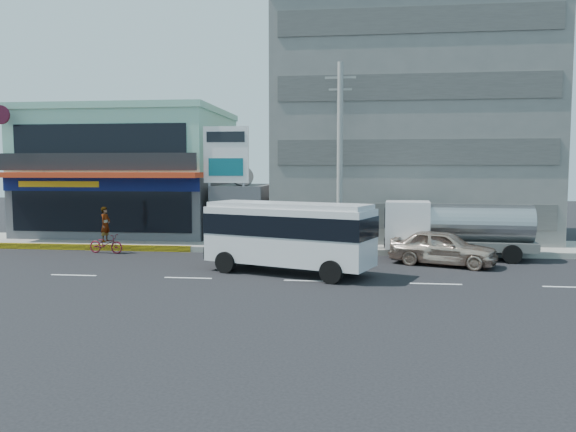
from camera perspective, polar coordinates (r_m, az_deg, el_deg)
The scene contains 12 objects.
ground at distance 23.66m, azimuth -10.11°, elevation -6.22°, with size 120.00×120.00×0.00m, color black.
sidewalk at distance 32.05m, azimuth 3.53°, elevation -2.99°, with size 70.00×5.00×0.30m, color gray.
shop_building at distance 39.08m, azimuth -15.47°, elevation 3.91°, with size 12.40×11.70×8.00m.
concrete_building at distance 37.42m, azimuth 11.85°, elevation 8.55°, with size 16.00×12.00×14.00m, color slate.
gap_structure at distance 34.99m, azimuth -4.41°, elevation 0.30°, with size 3.00×6.00×3.50m, color #4A4A4F.
satellite_dish at distance 33.91m, azimuth -4.76°, elevation 3.24°, with size 1.50×1.50×0.15m, color slate.
billboard at distance 32.25m, azimuth -6.30°, elevation 5.55°, with size 2.60×0.18×6.90m.
utility_pole_near at distance 29.62m, azimuth 5.29°, elevation 6.06°, with size 1.60×0.30×10.00m.
minibus at distance 24.02m, azimuth 0.05°, elevation -1.59°, with size 7.64×4.74×3.05m.
sedan at distance 27.22m, azimuth 15.47°, elevation -3.10°, with size 1.96×4.88×1.66m, color beige.
tanker_truck at distance 29.28m, azimuth 16.38°, elevation -1.20°, with size 7.38×2.86×2.85m.
motorcycle_rider at distance 31.43m, azimuth -18.02°, elevation -2.14°, with size 2.01×0.93×2.49m.
Camera 1 is at (6.85, -22.20, 4.51)m, focal length 35.00 mm.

